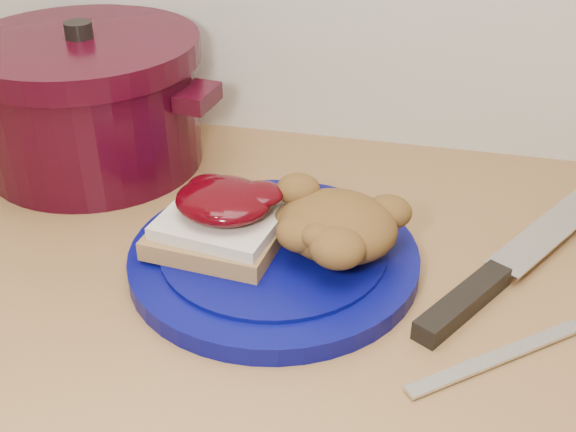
% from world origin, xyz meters
% --- Properties ---
extents(plate, '(0.35, 0.35, 0.02)m').
position_xyz_m(plate, '(0.01, 1.49, 0.91)').
color(plate, '#060754').
rests_on(plate, wood_countertop).
extents(sandwich, '(0.14, 0.12, 0.06)m').
position_xyz_m(sandwich, '(-0.05, 1.48, 0.95)').
color(sandwich, olive).
rests_on(sandwich, plate).
extents(stuffing_mound, '(0.14, 0.13, 0.06)m').
position_xyz_m(stuffing_mound, '(0.07, 1.49, 0.95)').
color(stuffing_mound, brown).
rests_on(stuffing_mound, plate).
extents(chef_knife, '(0.21, 0.32, 0.02)m').
position_xyz_m(chef_knife, '(0.22, 1.50, 0.91)').
color(chef_knife, black).
rests_on(chef_knife, wood_countertop).
extents(butter_knife, '(0.15, 0.13, 0.00)m').
position_xyz_m(butter_knife, '(0.23, 1.40, 0.90)').
color(butter_knife, silver).
rests_on(butter_knife, wood_countertop).
extents(dutch_oven, '(0.34, 0.31, 0.18)m').
position_xyz_m(dutch_oven, '(-0.27, 1.66, 0.98)').
color(dutch_oven, black).
rests_on(dutch_oven, wood_countertop).
extents(pepper_grinder, '(0.07, 0.07, 0.13)m').
position_xyz_m(pepper_grinder, '(-0.39, 1.72, 0.97)').
color(pepper_grinder, black).
rests_on(pepper_grinder, wood_countertop).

